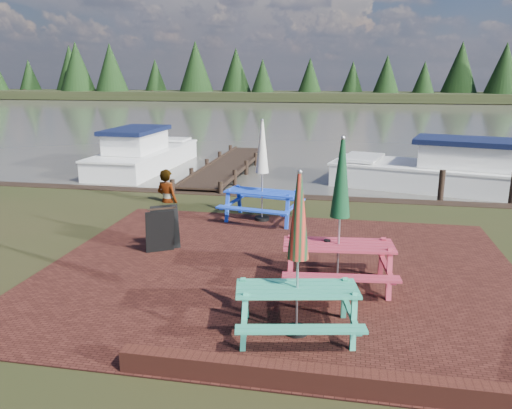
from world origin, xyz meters
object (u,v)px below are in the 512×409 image
object	(u,v)px
picnic_table_red	(339,237)
chalkboard	(163,229)
picnic_table_teal	(297,280)
boat_near	(444,173)
picnic_table_blue	(262,187)
boat_jetty	(144,156)
jetty	(228,166)
person	(166,170)

from	to	relation	value
picnic_table_red	chalkboard	distance (m)	3.91
picnic_table_teal	boat_near	world-z (taller)	picnic_table_teal
picnic_table_blue	chalkboard	size ratio (longest dim) A/B	2.71
picnic_table_teal	boat_jetty	world-z (taller)	picnic_table_teal
picnic_table_teal	picnic_table_blue	distance (m)	5.80
chalkboard	boat_jetty	distance (m)	10.79
jetty	person	xyz separation A→B (m)	(-0.49, -5.57, 0.85)
picnic_table_blue	boat_jetty	size ratio (longest dim) A/B	0.38
boat_jetty	boat_near	distance (m)	11.72
picnic_table_red	jetty	world-z (taller)	picnic_table_red
chalkboard	boat_near	bearing A→B (deg)	18.53
jetty	person	world-z (taller)	person
picnic_table_teal	boat_jetty	size ratio (longest dim) A/B	0.36
picnic_table_red	chalkboard	world-z (taller)	picnic_table_red
jetty	boat_jetty	distance (m)	3.66
person	boat_jetty	bearing A→B (deg)	-41.19
jetty	boat_jetty	xyz separation A→B (m)	(-3.65, 0.17, 0.27)
picnic_table_teal	jetty	bearing A→B (deg)	97.07
jetty	boat_near	xyz separation A→B (m)	(7.96, -1.46, 0.27)
chalkboard	picnic_table_red	bearing A→B (deg)	-48.27
picnic_table_teal	jetty	distance (m)	13.25
picnic_table_red	boat_jetty	bearing A→B (deg)	121.36
person	picnic_table_red	bearing A→B (deg)	154.52
picnic_table_teal	jetty	size ratio (longest dim) A/B	0.27
picnic_table_red	chalkboard	bearing A→B (deg)	156.68
picnic_table_red	picnic_table_blue	xyz separation A→B (m)	(-2.02, 3.81, -0.03)
jetty	boat_jetty	bearing A→B (deg)	177.31
picnic_table_red	jetty	xyz separation A→B (m)	(-4.62, 10.78, -0.81)
jetty	chalkboard	bearing A→B (deg)	-84.53
picnic_table_red	chalkboard	size ratio (longest dim) A/B	2.79
picnic_table_red	chalkboard	xyz separation A→B (m)	(-3.70, 1.18, -0.44)
chalkboard	person	world-z (taller)	person
picnic_table_blue	chalkboard	distance (m)	3.15
picnic_table_red	jetty	bearing A→B (deg)	107.51
boat_jetty	boat_near	bearing A→B (deg)	-6.45
boat_jetty	picnic_table_teal	bearing A→B (deg)	-57.21
chalkboard	boat_near	world-z (taller)	boat_near
jetty	picnic_table_teal	bearing A→B (deg)	-72.01
boat_near	jetty	bearing A→B (deg)	93.83
person	chalkboard	bearing A→B (deg)	129.38
picnic_table_teal	boat_jetty	distance (m)	14.92
picnic_table_blue	boat_near	world-z (taller)	picnic_table_blue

